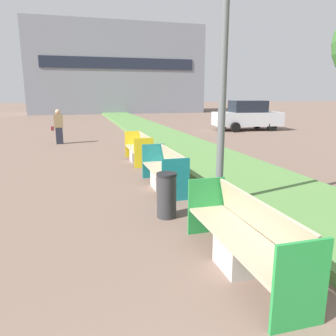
{
  "coord_description": "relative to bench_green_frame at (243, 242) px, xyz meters",
  "views": [
    {
      "loc": [
        -1.09,
        0.2,
        2.28
      ],
      "look_at": [
        0.9,
        7.31,
        0.6
      ],
      "focal_mm": 35.0,
      "sensor_mm": 36.0,
      "label": 1
    }
  ],
  "objects": [
    {
      "name": "bench_green_frame",
      "position": [
        0.0,
        0.0,
        0.0
      ],
      "size": [
        0.65,
        2.45,
        0.94
      ],
      "color": "#ADA8A0",
      "rests_on": "ground"
    },
    {
      "name": "building_backdrop",
      "position": [
        3.06,
        38.24,
        4.69
      ],
      "size": [
        20.2,
        7.66,
        10.14
      ],
      "color": "gray",
      "rests_on": "ground"
    },
    {
      "name": "pedestrian_walking",
      "position": [
        -2.82,
        12.32,
        0.42
      ],
      "size": [
        0.53,
        0.24,
        1.59
      ],
      "color": "#232633",
      "rests_on": "ground"
    },
    {
      "name": "bench_teal_frame",
      "position": [
        -0.0,
        3.98,
        -0.01
      ],
      "size": [
        0.65,
        2.16,
        0.94
      ],
      "color": "#ADA8A0",
      "rests_on": "ground"
    },
    {
      "name": "parked_car_distant",
      "position": [
        8.47,
        15.27,
        0.54
      ],
      "size": [
        4.37,
        2.21,
        1.86
      ],
      "rotation": [
        0.0,
        0.0,
        -0.11
      ],
      "color": "#B7BABF",
      "rests_on": "ground"
    },
    {
      "name": "bench_yellow_frame",
      "position": [
        -0.01,
        7.31,
        -0.01
      ],
      "size": [
        0.65,
        1.96,
        0.94
      ],
      "color": "#ADA8A0",
      "rests_on": "ground"
    },
    {
      "name": "litter_bin",
      "position": [
        -0.48,
        2.07,
        0.05
      ],
      "size": [
        0.38,
        0.38,
        0.85
      ],
      "color": "#2D2D30",
      "rests_on": "ground"
    },
    {
      "name": "planter_grass_strip",
      "position": [
        2.26,
        8.23,
        -0.29
      ],
      "size": [
        2.8,
        120.0,
        0.18
      ],
      "color": "#568442",
      "rests_on": "ground"
    }
  ]
}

